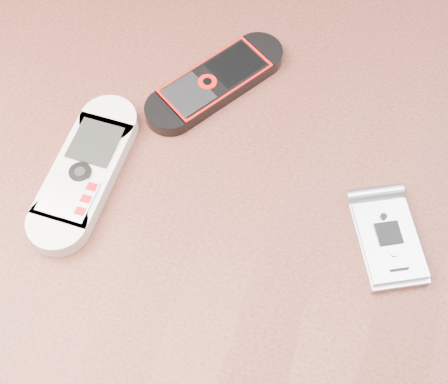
{
  "coord_description": "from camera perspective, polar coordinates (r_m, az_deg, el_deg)",
  "views": [
    {
      "loc": [
        0.09,
        -0.26,
        1.26
      ],
      "look_at": [
        0.01,
        0.0,
        0.76
      ],
      "focal_mm": 50.0,
      "sensor_mm": 36.0,
      "label": 1
    }
  ],
  "objects": [
    {
      "name": "ground",
      "position": [
        1.29,
        -0.22,
        -16.13
      ],
      "size": [
        4.0,
        4.0,
        0.0
      ],
      "primitive_type": "plane",
      "color": "#472B19",
      "rests_on": "ground"
    },
    {
      "name": "nokia_white",
      "position": [
        0.6,
        -12.6,
        1.87
      ],
      "size": [
        0.06,
        0.17,
        0.02
      ],
      "primitive_type": "cube",
      "rotation": [
        0.0,
        0.0,
        0.02
      ],
      "color": "beige",
      "rests_on": "table"
    },
    {
      "name": "motorola_razr",
      "position": [
        0.57,
        14.74,
        -4.19
      ],
      "size": [
        0.09,
        0.11,
        0.02
      ],
      "primitive_type": "cube",
      "rotation": [
        0.0,
        0.0,
        0.48
      ],
      "color": "#B9B9BD",
      "rests_on": "table"
    },
    {
      "name": "nokia_black_red",
      "position": [
        0.64,
        -0.79,
        10.04
      ],
      "size": [
        0.13,
        0.17,
        0.02
      ],
      "primitive_type": "cube",
      "rotation": [
        0.0,
        0.0,
        -0.55
      ],
      "color": "black",
      "rests_on": "table"
    },
    {
      "name": "table",
      "position": [
        0.68,
        -0.4,
        -4.52
      ],
      "size": [
        1.2,
        0.8,
        0.75
      ],
      "color": "black",
      "rests_on": "ground"
    }
  ]
}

